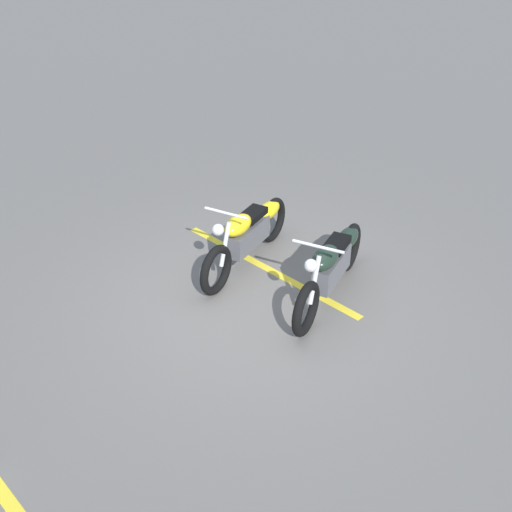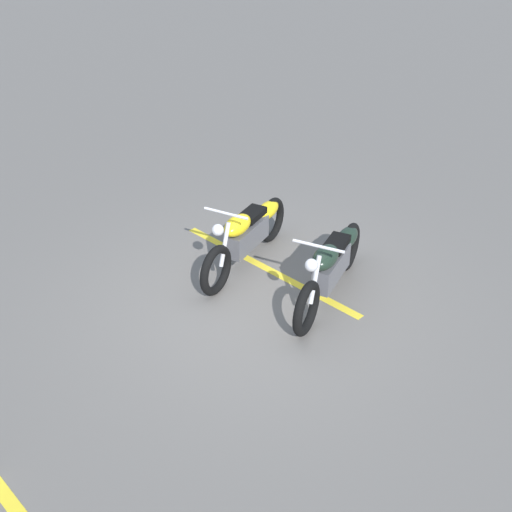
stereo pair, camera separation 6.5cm
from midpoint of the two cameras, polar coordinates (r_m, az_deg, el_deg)
name	(u,v)px [view 1 (the left image)]	position (r m, az deg, el deg)	size (l,w,h in m)	color
ground_plane	(256,300)	(7.57, 0.25, -4.21)	(60.00, 60.00, 0.00)	#66605B
motorcycle_bright_foreground	(248,233)	(8.09, -0.51, 2.20)	(2.20, 0.77, 1.04)	black
motorcycle_dark_foreground	(332,265)	(7.46, 7.55, -0.85)	(2.18, 0.82, 1.04)	black
parking_stripe_near	(267,268)	(8.18, 1.30, -1.19)	(3.20, 0.12, 0.01)	yellow
parking_stripe_mid	(1,491)	(5.91, -22.99, -20.11)	(3.20, 0.12, 0.01)	yellow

